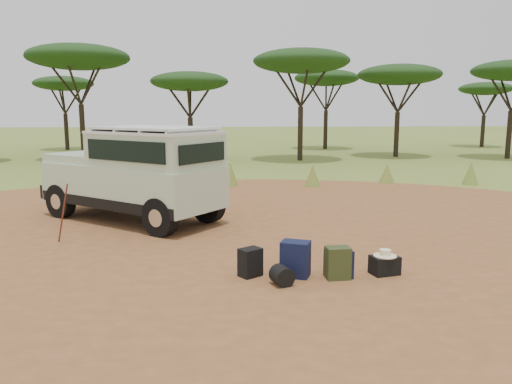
{
  "coord_description": "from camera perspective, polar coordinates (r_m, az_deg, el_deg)",
  "views": [
    {
      "loc": [
        -0.28,
        -9.42,
        2.81
      ],
      "look_at": [
        0.46,
        1.38,
        1.0
      ],
      "focal_mm": 35.0,
      "sensor_mm": 36.0,
      "label": 1
    }
  ],
  "objects": [
    {
      "name": "backpack_olive",
      "position": [
        8.49,
        9.32,
        -8.01
      ],
      "size": [
        0.41,
        0.31,
        0.55
      ],
      "primitive_type": "cube",
      "rotation": [
        0.0,
        0.0,
        0.07
      ],
      "color": "#323B1B",
      "rests_on": "ground"
    },
    {
      "name": "grass_fringe",
      "position": [
        18.25,
        -2.62,
        1.91
      ],
      "size": [
        36.6,
        1.6,
        0.9
      ],
      "color": "olive",
      "rests_on": "ground"
    },
    {
      "name": "hard_case",
      "position": [
        8.9,
        14.48,
        -8.11
      ],
      "size": [
        0.52,
        0.42,
        0.33
      ],
      "primitive_type": "cube",
      "rotation": [
        0.0,
        0.0,
        0.24
      ],
      "color": "black",
      "rests_on": "ground"
    },
    {
      "name": "duffel_navy",
      "position": [
        8.56,
        9.42,
        -8.12
      ],
      "size": [
        0.47,
        0.38,
        0.48
      ],
      "primitive_type": "cube",
      "rotation": [
        0.0,
        0.0,
        0.15
      ],
      "color": "#13163C",
      "rests_on": "ground"
    },
    {
      "name": "safari_hat",
      "position": [
        8.84,
        14.53,
        -6.84
      ],
      "size": [
        0.39,
        0.39,
        0.11
      ],
      "color": "beige",
      "rests_on": "hard_case"
    },
    {
      "name": "walking_staff",
      "position": [
        11.22,
        -21.19,
        -2.29
      ],
      "size": [
        0.36,
        0.24,
        1.29
      ],
      "primitive_type": "cylinder",
      "rotation": [
        0.28,
        0.0,
        1.01
      ],
      "color": "maroon",
      "rests_on": "ground"
    },
    {
      "name": "safari_vehicle",
      "position": [
        12.86,
        -13.53,
        1.82
      ],
      "size": [
        5.02,
        4.47,
        2.38
      ],
      "rotation": [
        0.0,
        0.0,
        -0.65
      ],
      "color": "#B4C8AA",
      "rests_on": "ground"
    },
    {
      "name": "ground",
      "position": [
        9.83,
        -2.13,
        -7.12
      ],
      "size": [
        140.0,
        140.0,
        0.0
      ],
      "primitive_type": "plane",
      "color": "olive",
      "rests_on": "ground"
    },
    {
      "name": "backpack_black",
      "position": [
        8.5,
        -0.66,
        -8.06
      ],
      "size": [
        0.44,
        0.42,
        0.49
      ],
      "primitive_type": "cube",
      "rotation": [
        0.0,
        0.0,
        0.62
      ],
      "color": "black",
      "rests_on": "ground"
    },
    {
      "name": "acacia_treeline",
      "position": [
        29.32,
        -1.91,
        13.52
      ],
      "size": [
        46.7,
        13.2,
        6.26
      ],
      "color": "black",
      "rests_on": "ground"
    },
    {
      "name": "stuff_sack",
      "position": [
        8.14,
        2.97,
        -9.53
      ],
      "size": [
        0.41,
        0.41,
        0.32
      ],
      "primitive_type": "cylinder",
      "rotation": [
        1.57,
        0.0,
        0.35
      ],
      "color": "black",
      "rests_on": "ground"
    },
    {
      "name": "backpack_navy",
      "position": [
        8.5,
        4.53,
        -7.65
      ],
      "size": [
        0.56,
        0.48,
        0.61
      ],
      "primitive_type": "cube",
      "rotation": [
        0.0,
        0.0,
        -0.37
      ],
      "color": "#13163C",
      "rests_on": "ground"
    },
    {
      "name": "dirt_clearing",
      "position": [
        9.83,
        -2.13,
        -7.1
      ],
      "size": [
        23.0,
        23.0,
        0.01
      ],
      "primitive_type": "cylinder",
      "color": "#9B5832",
      "rests_on": "ground"
    }
  ]
}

